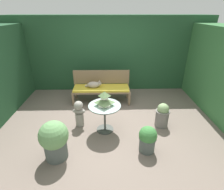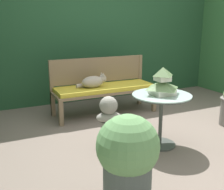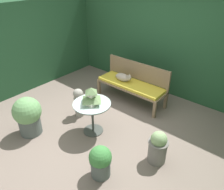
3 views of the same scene
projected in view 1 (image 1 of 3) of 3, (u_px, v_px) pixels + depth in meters
name	position (u px, v px, depth m)	size (l,w,h in m)	color
ground	(110.00, 123.00, 4.19)	(30.00, 30.00, 0.00)	#75665B
foliage_hedge_back	(109.00, 52.00, 5.89)	(6.40, 0.93, 2.31)	#234C2D
garden_bench	(101.00, 89.00, 5.01)	(1.63, 0.53, 0.46)	#7F664C
bench_backrest	(101.00, 78.00, 5.13)	(1.63, 0.06, 0.88)	#7F664C
cat	(94.00, 85.00, 4.91)	(0.47, 0.20, 0.22)	#A89989
patio_table	(105.00, 111.00, 3.73)	(0.69, 0.69, 0.63)	#424742
pagoda_birdhouse	(104.00, 100.00, 3.62)	(0.32, 0.32, 0.32)	silver
garden_bust	(79.00, 113.00, 3.97)	(0.31, 0.21, 0.63)	gray
potted_plant_bench_right	(148.00, 139.00, 3.25)	(0.34, 0.34, 0.53)	#4C5651
potted_plant_table_near	(54.00, 140.00, 3.05)	(0.51, 0.51, 0.75)	#4C5651
potted_plant_patio_mid	(162.00, 115.00, 3.97)	(0.33, 0.33, 0.58)	slate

